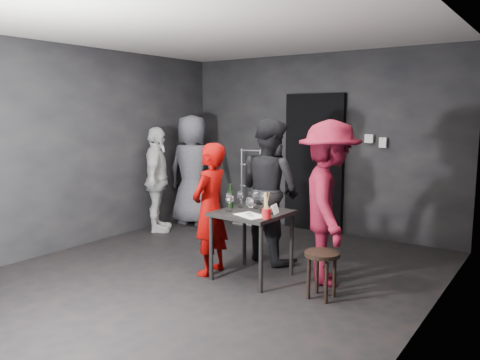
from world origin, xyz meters
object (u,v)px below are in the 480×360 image
Objects in this scene: stool at (322,261)px; wine_bottle at (230,198)px; breadstick_cup at (266,206)px; man_maroon at (329,189)px; woman_black at (270,179)px; bystander_cream at (157,176)px; tasting_table at (252,220)px; bystander_grey at (192,160)px; server_red at (210,210)px; hand_truck at (249,210)px.

wine_bottle is at bearing 174.29° from stool.
man_maroon is at bearing 51.53° from breadstick_cup.
man_maroon reaches higher than breadstick_cup.
woman_black is at bearing 79.26° from wine_bottle.
stool is 0.79m from man_maroon.
man_maroon is at bearing -136.15° from bystander_cream.
bystander_grey reaches higher than tasting_table.
server_red is at bearing 87.63° from woman_black.
bystander_cream is at bearing -124.05° from server_red.
server_red is 0.72× the size of woman_black.
wine_bottle is at bearing 77.32° from man_maroon.
woman_black reaches higher than server_red.
woman_black is at bearing 145.76° from bystander_grey.
tasting_table is at bearing 134.06° from bystander_grey.
bystander_cream is 2.85m from breadstick_cup.
wine_bottle is (1.16, -2.12, 0.63)m from hand_truck.
server_red is 2.43m from bystander_grey.
man_maroon is 0.96× the size of bystander_grey.
woman_black is at bearing 119.48° from breadstick_cup.
hand_truck is 0.58× the size of bystander_grey.
wine_bottle is (-1.20, 0.12, 0.48)m from stool.
woman_black is at bearing 156.13° from server_red.
stool is 3.55m from bystander_grey.
server_red is at bearing 124.71° from bystander_grey.
stool is 1.40m from server_red.
bystander_cream is at bearing 50.64° from man_maroon.
woman_black is 0.68m from wine_bottle.
bystander_cream reaches higher than tasting_table.
wine_bottle reaches higher than stool.
woman_black is 2.15m from bystander_cream.
hand_truck reaches higher than stool.
server_red is 0.73× the size of man_maroon.
bystander_grey is (-0.71, -0.60, 0.84)m from hand_truck.
bystander_cream is 2.19m from wine_bottle.
woman_black is (-1.07, 0.77, 0.64)m from stool.
wine_bottle is at bearing -73.31° from hand_truck.
server_red is 0.86× the size of bystander_cream.
hand_truck reaches higher than tasting_table.
hand_truck is 4.25× the size of breadstick_cup.
bystander_grey is at bearing 144.90° from breadstick_cup.
woman_black is 1.02m from breadstick_cup.
woman_black reaches higher than tasting_table.
hand_truck is 2.11m from woman_black.
bystander_cream is (-2.32, 0.88, 0.20)m from tasting_table.
server_red is 2.12m from bystander_cream.
wine_bottle is at bearing 95.69° from woman_black.
hand_truck is at bearing -150.44° from bystander_grey.
stool is 3.39m from bystander_cream.
bystander_grey is (0.14, 0.67, 0.20)m from bystander_cream.
man_maroon is 3.17m from bystander_grey.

